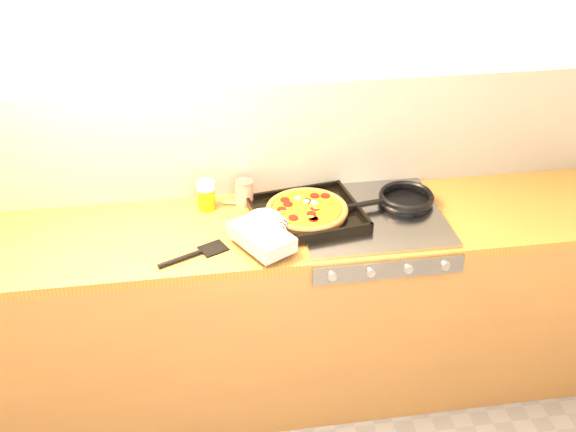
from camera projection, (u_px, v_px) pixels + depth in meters
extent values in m
plane|color=beige|center=(253.00, 118.00, 2.84)|extent=(3.20, 0.00, 3.20)
cube|color=silver|center=(254.00, 141.00, 2.88)|extent=(3.20, 0.02, 0.50)
cube|color=brown|center=(265.00, 314.00, 3.02)|extent=(3.20, 0.60, 0.86)
cube|color=brown|center=(263.00, 230.00, 2.78)|extent=(3.20, 0.60, 0.04)
cube|color=#929397|center=(388.00, 268.00, 2.60)|extent=(0.60, 0.03, 0.08)
cylinder|color=#A5A5AA|center=(332.00, 276.00, 2.56)|extent=(0.04, 0.02, 0.04)
cylinder|color=#A5A5AA|center=(370.00, 272.00, 2.58)|extent=(0.04, 0.02, 0.04)
cylinder|color=#A5A5AA|center=(408.00, 269.00, 2.60)|extent=(0.04, 0.02, 0.04)
cylinder|color=#A5A5AA|center=(445.00, 265.00, 2.62)|extent=(0.04, 0.02, 0.04)
cube|color=#929397|center=(370.00, 216.00, 2.82)|extent=(0.60, 0.56, 0.02)
cube|color=black|center=(307.00, 215.00, 2.80)|extent=(0.49, 0.44, 0.01)
cube|color=black|center=(293.00, 190.00, 2.94)|extent=(0.43, 0.08, 0.02)
cube|color=black|center=(322.00, 234.00, 2.64)|extent=(0.43, 0.08, 0.02)
cube|color=black|center=(354.00, 203.00, 2.85)|extent=(0.07, 0.38, 0.02)
cube|color=black|center=(258.00, 219.00, 2.74)|extent=(0.07, 0.38, 0.02)
cylinder|color=#9F602E|center=(307.00, 211.00, 2.79)|extent=(0.37, 0.37, 0.02)
torus|color=#9F602E|center=(307.00, 209.00, 2.79)|extent=(0.39, 0.39, 0.03)
cylinder|color=#BB6516|center=(307.00, 209.00, 2.78)|extent=(0.33, 0.33, 0.01)
cylinder|color=maroon|center=(315.00, 208.00, 2.77)|extent=(0.04, 0.04, 0.01)
cylinder|color=maroon|center=(285.00, 200.00, 2.83)|extent=(0.04, 0.04, 0.01)
cylinder|color=maroon|center=(313.00, 219.00, 2.70)|extent=(0.04, 0.04, 0.01)
cylinder|color=maroon|center=(282.00, 209.00, 2.77)|extent=(0.04, 0.04, 0.01)
cylinder|color=maroon|center=(315.00, 196.00, 2.86)|extent=(0.04, 0.04, 0.01)
cylinder|color=maroon|center=(307.00, 201.00, 2.82)|extent=(0.04, 0.04, 0.01)
cylinder|color=maroon|center=(293.00, 218.00, 2.71)|extent=(0.04, 0.04, 0.01)
cylinder|color=maroon|center=(325.00, 196.00, 2.86)|extent=(0.04, 0.04, 0.01)
cylinder|color=maroon|center=(314.00, 219.00, 2.70)|extent=(0.04, 0.04, 0.01)
cylinder|color=maroon|center=(311.00, 214.00, 2.73)|extent=(0.04, 0.04, 0.01)
cylinder|color=maroon|center=(288.00, 204.00, 2.80)|extent=(0.04, 0.04, 0.01)
ellipsoid|color=#C97512|center=(289.00, 212.00, 2.74)|extent=(0.04, 0.03, 0.01)
ellipsoid|color=#C97512|center=(282.00, 212.00, 2.74)|extent=(0.04, 0.03, 0.01)
ellipsoid|color=#C97512|center=(301.00, 201.00, 2.82)|extent=(0.04, 0.03, 0.01)
ellipsoid|color=#C97512|center=(297.00, 196.00, 2.85)|extent=(0.04, 0.03, 0.01)
ellipsoid|color=#C97512|center=(310.00, 217.00, 2.71)|extent=(0.04, 0.03, 0.01)
ellipsoid|color=#C97512|center=(317.00, 208.00, 2.77)|extent=(0.04, 0.03, 0.01)
ellipsoid|color=#C97512|center=(313.00, 206.00, 2.79)|extent=(0.04, 0.03, 0.01)
ellipsoid|color=#C97512|center=(291.00, 213.00, 2.74)|extent=(0.04, 0.03, 0.01)
ellipsoid|color=#C97512|center=(303.00, 198.00, 2.84)|extent=(0.04, 0.03, 0.01)
ellipsoid|color=silver|center=(298.00, 197.00, 2.85)|extent=(0.04, 0.04, 0.01)
ellipsoid|color=silver|center=(306.00, 202.00, 2.82)|extent=(0.04, 0.04, 0.01)
ellipsoid|color=silver|center=(314.00, 203.00, 2.81)|extent=(0.04, 0.04, 0.01)
cube|color=black|center=(262.00, 237.00, 2.59)|extent=(0.26, 0.30, 0.06)
ellipsoid|color=black|center=(264.00, 219.00, 2.70)|extent=(0.17, 0.17, 0.06)
cylinder|color=black|center=(279.00, 229.00, 2.64)|extent=(0.08, 0.12, 0.06)
cylinder|color=black|center=(406.00, 202.00, 2.90)|extent=(0.25, 0.25, 0.01)
torus|color=black|center=(406.00, 197.00, 2.89)|extent=(0.28, 0.28, 0.02)
cube|color=black|center=(366.00, 204.00, 2.83)|extent=(0.17, 0.05, 0.02)
cylinder|color=#9B1B0C|center=(244.00, 192.00, 2.89)|extent=(0.10, 0.10, 0.10)
cylinder|color=#B2B2B7|center=(244.00, 181.00, 2.86)|extent=(0.10, 0.10, 0.01)
cylinder|color=#B2B2B7|center=(245.00, 203.00, 2.92)|extent=(0.10, 0.10, 0.01)
cylinder|color=orange|center=(206.00, 199.00, 2.86)|extent=(0.09, 0.09, 0.10)
cylinder|color=silver|center=(205.00, 185.00, 2.83)|extent=(0.10, 0.10, 0.03)
cylinder|color=#A06944|center=(253.00, 204.00, 2.90)|extent=(0.26, 0.08, 0.02)
ellipsoid|color=#A06944|center=(285.00, 206.00, 2.89)|extent=(0.07, 0.06, 0.02)
cube|color=black|center=(213.00, 248.00, 2.62)|extent=(0.13, 0.12, 0.01)
cylinder|color=black|center=(180.00, 259.00, 2.55)|extent=(0.17, 0.09, 0.02)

